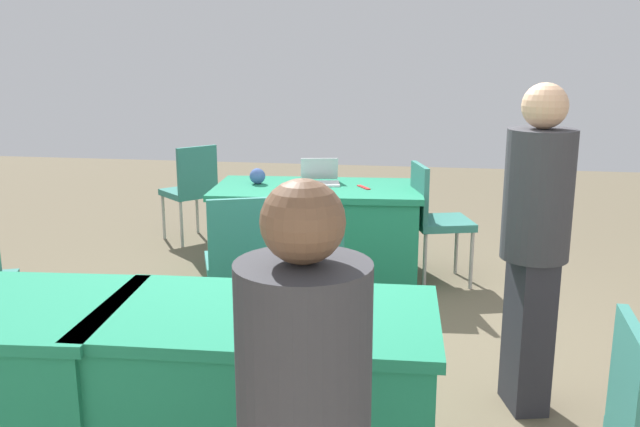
{
  "coord_description": "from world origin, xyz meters",
  "views": [
    {
      "loc": [
        -0.46,
        3.98,
        1.86
      ],
      "look_at": [
        0.17,
        0.02,
        0.9
      ],
      "focal_mm": 38.55,
      "sensor_mm": 36.0,
      "label": 1
    }
  ],
  "objects_px": {
    "chair_tucked_left": "(240,255)",
    "table_mid_left": "(267,393)",
    "table_foreground": "(318,232)",
    "chair_back_row": "(192,187)",
    "yarn_ball": "(257,176)",
    "person_attendee_standing": "(535,234)",
    "scissors_red": "(364,187)",
    "chair_by_pillar": "(310,281)",
    "chair_tucked_right": "(434,215)",
    "laptop_silver": "(320,179)"
  },
  "relations": [
    {
      "from": "chair_tucked_left",
      "to": "table_mid_left",
      "type": "bearing_deg",
      "value": -90.79
    },
    {
      "from": "table_foreground",
      "to": "chair_back_row",
      "type": "height_order",
      "value": "chair_back_row"
    },
    {
      "from": "yarn_ball",
      "to": "person_attendee_standing",
      "type": "bearing_deg",
      "value": 134.13
    },
    {
      "from": "scissors_red",
      "to": "person_attendee_standing",
      "type": "bearing_deg",
      "value": -4.1
    },
    {
      "from": "chair_back_row",
      "to": "scissors_red",
      "type": "relative_size",
      "value": 5.35
    },
    {
      "from": "table_foreground",
      "to": "table_mid_left",
      "type": "xyz_separation_m",
      "value": [
        -0.22,
        2.75,
        0.0
      ]
    },
    {
      "from": "chair_by_pillar",
      "to": "chair_back_row",
      "type": "xyz_separation_m",
      "value": [
        1.63,
        -2.63,
        -0.01
      ]
    },
    {
      "from": "chair_tucked_left",
      "to": "chair_by_pillar",
      "type": "xyz_separation_m",
      "value": [
        -0.55,
        0.49,
        0.02
      ]
    },
    {
      "from": "person_attendee_standing",
      "to": "scissors_red",
      "type": "xyz_separation_m",
      "value": [
        1.06,
        -1.98,
        -0.18
      ]
    },
    {
      "from": "table_mid_left",
      "to": "chair_by_pillar",
      "type": "xyz_separation_m",
      "value": [
        -0.02,
        -1.0,
        0.18
      ]
    },
    {
      "from": "table_foreground",
      "to": "chair_tucked_right",
      "type": "distance_m",
      "value": 0.97
    },
    {
      "from": "person_attendee_standing",
      "to": "scissors_red",
      "type": "distance_m",
      "value": 2.25
    },
    {
      "from": "laptop_silver",
      "to": "scissors_red",
      "type": "xyz_separation_m",
      "value": [
        -0.38,
        0.12,
        -0.04
      ]
    },
    {
      "from": "chair_by_pillar",
      "to": "table_foreground",
      "type": "bearing_deg",
      "value": 96.57
    },
    {
      "from": "laptop_silver",
      "to": "yarn_ball",
      "type": "height_order",
      "value": "laptop_silver"
    },
    {
      "from": "chair_by_pillar",
      "to": "scissors_red",
      "type": "xyz_separation_m",
      "value": [
        -0.14,
        -1.76,
        0.21
      ]
    },
    {
      "from": "chair_tucked_right",
      "to": "chair_by_pillar",
      "type": "bearing_deg",
      "value": -38.27
    },
    {
      "from": "table_foreground",
      "to": "chair_tucked_left",
      "type": "xyz_separation_m",
      "value": [
        0.31,
        1.27,
        0.16
      ]
    },
    {
      "from": "table_mid_left",
      "to": "chair_tucked_left",
      "type": "xyz_separation_m",
      "value": [
        0.53,
        -1.49,
        0.16
      ]
    },
    {
      "from": "chair_by_pillar",
      "to": "laptop_silver",
      "type": "height_order",
      "value": "chair_by_pillar"
    },
    {
      "from": "chair_back_row",
      "to": "laptop_silver",
      "type": "bearing_deg",
      "value": -76.29
    },
    {
      "from": "table_foreground",
      "to": "chair_by_pillar",
      "type": "bearing_deg",
      "value": 97.72
    },
    {
      "from": "chair_tucked_left",
      "to": "laptop_silver",
      "type": "bearing_deg",
      "value": 56.91
    },
    {
      "from": "table_mid_left",
      "to": "chair_tucked_left",
      "type": "height_order",
      "value": "chair_tucked_left"
    },
    {
      "from": "chair_tucked_left",
      "to": "laptop_silver",
      "type": "xyz_separation_m",
      "value": [
        -0.31,
        -1.39,
        0.26
      ]
    },
    {
      "from": "table_mid_left",
      "to": "chair_tucked_right",
      "type": "bearing_deg",
      "value": -104.87
    },
    {
      "from": "table_foreground",
      "to": "laptop_silver",
      "type": "bearing_deg",
      "value": -88.98
    },
    {
      "from": "table_mid_left",
      "to": "person_attendee_standing",
      "type": "xyz_separation_m",
      "value": [
        -1.21,
        -0.78,
        0.57
      ]
    },
    {
      "from": "chair_tucked_right",
      "to": "person_attendee_standing",
      "type": "relative_size",
      "value": 0.57
    },
    {
      "from": "table_foreground",
      "to": "person_attendee_standing",
      "type": "relative_size",
      "value": 1.02
    },
    {
      "from": "chair_by_pillar",
      "to": "yarn_ball",
      "type": "relative_size",
      "value": 7.48
    },
    {
      "from": "chair_tucked_right",
      "to": "table_foreground",
      "type": "bearing_deg",
      "value": -106.52
    },
    {
      "from": "yarn_ball",
      "to": "table_mid_left",
      "type": "bearing_deg",
      "value": 104.76
    },
    {
      "from": "table_foreground",
      "to": "chair_tucked_left",
      "type": "relative_size",
      "value": 1.82
    },
    {
      "from": "chair_back_row",
      "to": "laptop_silver",
      "type": "height_order",
      "value": "laptop_silver"
    },
    {
      "from": "table_foreground",
      "to": "chair_tucked_right",
      "type": "bearing_deg",
      "value": 179.55
    },
    {
      "from": "person_attendee_standing",
      "to": "chair_back_row",
      "type": "bearing_deg",
      "value": 31.06
    },
    {
      "from": "chair_by_pillar",
      "to": "scissors_red",
      "type": "bearing_deg",
      "value": 84.34
    },
    {
      "from": "chair_back_row",
      "to": "laptop_silver",
      "type": "xyz_separation_m",
      "value": [
        -1.39,
        0.75,
        0.25
      ]
    },
    {
      "from": "chair_by_pillar",
      "to": "chair_tucked_left",
      "type": "bearing_deg",
      "value": 137.38
    },
    {
      "from": "person_attendee_standing",
      "to": "laptop_silver",
      "type": "distance_m",
      "value": 2.54
    },
    {
      "from": "chair_by_pillar",
      "to": "person_attendee_standing",
      "type": "bearing_deg",
      "value": -11.34
    },
    {
      "from": "table_mid_left",
      "to": "chair_tucked_left",
      "type": "distance_m",
      "value": 1.59
    },
    {
      "from": "table_mid_left",
      "to": "laptop_silver",
      "type": "bearing_deg",
      "value": -85.57
    },
    {
      "from": "chair_tucked_left",
      "to": "laptop_silver",
      "type": "distance_m",
      "value": 1.45
    },
    {
      "from": "laptop_silver",
      "to": "yarn_ball",
      "type": "xyz_separation_m",
      "value": [
        0.51,
        0.09,
        0.03
      ]
    },
    {
      "from": "table_foreground",
      "to": "table_mid_left",
      "type": "relative_size",
      "value": 1.16
    },
    {
      "from": "person_attendee_standing",
      "to": "chair_tucked_left",
      "type": "bearing_deg",
      "value": 54.39
    },
    {
      "from": "laptop_silver",
      "to": "chair_by_pillar",
      "type": "bearing_deg",
      "value": 86.21
    },
    {
      "from": "person_attendee_standing",
      "to": "laptop_silver",
      "type": "xyz_separation_m",
      "value": [
        1.44,
        -2.09,
        -0.15
      ]
    }
  ]
}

